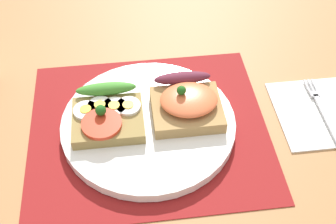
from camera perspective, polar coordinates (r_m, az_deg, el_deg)
The scene contains 7 objects.
ground_plane at distance 68.32cm, azimuth -2.50°, elevation -3.04°, with size 120.00×90.00×3.20cm, color #A26F41.
placemat at distance 66.98cm, azimuth -2.55°, elevation -2.09°, with size 36.08×31.69×0.30cm, color maroon.
plate at distance 66.27cm, azimuth -2.58°, elevation -1.57°, with size 26.31×26.31×1.57cm, color white.
sandwich_egg_tomato at distance 65.22cm, azimuth -7.96°, elevation -0.27°, with size 10.44×10.48×3.96cm.
sandwich_salmon at distance 65.59cm, azimuth 2.49°, elevation 1.23°, with size 10.46×10.57×5.26cm.
napkin at distance 73.13cm, azimuth 19.43°, elevation 0.05°, with size 14.34×14.55×0.60cm, color white.
fork at distance 72.89cm, azimuth 19.49°, elevation 0.37°, with size 1.62×14.59×0.32cm.
Camera 1 is at (-2.30, -43.42, 51.10)cm, focal length 46.67 mm.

